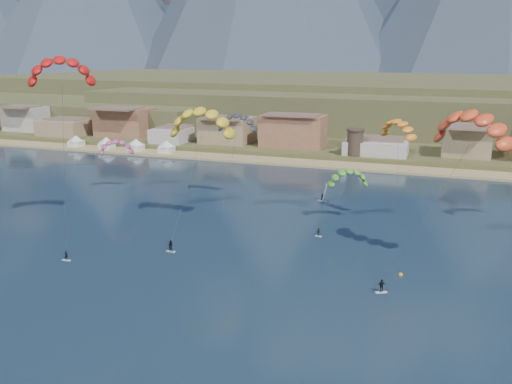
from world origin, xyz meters
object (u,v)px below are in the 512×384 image
watchtower (355,142)px  kitesurfer_yellow (201,118)px  kitesurfer_red (61,66)px  kitesurfer_orange (473,123)px  buoy (401,275)px  kitesurfer_green (348,175)px  windsurfer (323,196)px

watchtower → kitesurfer_yellow: kitesurfer_yellow is taller
watchtower → kitesurfer_red: 99.60m
kitesurfer_orange → buoy: kitesurfer_orange is taller
kitesurfer_orange → buoy: bearing=-149.6°
kitesurfer_green → kitesurfer_red: bearing=-152.6°
windsurfer → buoy: 43.43m
kitesurfer_red → kitesurfer_orange: kitesurfer_red is taller
watchtower → buoy: bearing=-76.6°
buoy → kitesurfer_green: bearing=117.9°
windsurfer → kitesurfer_red: bearing=-135.6°
kitesurfer_yellow → buoy: 46.11m
kitesurfer_green → windsurfer: 18.47m
watchtower → windsurfer: watchtower is taller
kitesurfer_red → windsurfer: (39.74, 38.96, -30.11)m
kitesurfer_red → kitesurfer_green: 57.77m
buoy → watchtower: bearing=103.4°
watchtower → kitesurfer_orange: 89.05m
kitesurfer_red → windsurfer: bearing=44.4°
watchtower → kitesurfer_red: kitesurfer_red is taller
kitesurfer_red → kitesurfer_yellow: 26.40m
windsurfer → watchtower: bearing=90.3°
kitesurfer_green → buoy: bearing=-62.1°
kitesurfer_yellow → kitesurfer_red: bearing=-149.9°
kitesurfer_orange → kitesurfer_green: size_ratio=2.02×
watchtower → kitesurfer_yellow: 79.31m
kitesurfer_orange → windsurfer: kitesurfer_orange is taller
watchtower → kitesurfer_green: bearing=-82.7°
watchtower → kitesurfer_green: 63.92m
kitesurfer_yellow → windsurfer: kitesurfer_yellow is taller
windsurfer → buoy: size_ratio=6.33×
watchtower → windsurfer: size_ratio=2.04×
watchtower → kitesurfer_red: (-39.45, -87.95, 25.07)m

